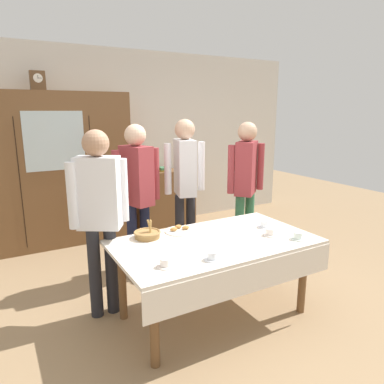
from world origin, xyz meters
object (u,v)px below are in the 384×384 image
object	(u,v)px
wall_cabinet	(55,171)
tea_cup_mid_right	(264,224)
person_by_cabinet	(246,178)
tea_cup_front_edge	(270,233)
person_behind_table_right	(99,206)
spoon_mid_right	(235,254)
person_behind_table_left	(137,186)
book_stack	(164,169)
bookshelf_low	(165,198)
tea_cup_near_left	(212,256)
mantel_clock	(38,81)
bread_basket	(147,234)
spoon_far_left	(225,237)
spoon_front_edge	(242,229)
person_near_right_end	(185,177)
tea_cup_mid_left	(165,263)
tea_cup_back_edge	(298,236)
dining_table	(217,252)
pastry_plate	(180,230)

from	to	relation	value
wall_cabinet	tea_cup_mid_right	world-z (taller)	wall_cabinet
person_by_cabinet	tea_cup_front_edge	bearing A→B (deg)	-116.53
tea_cup_mid_right	person_behind_table_right	distance (m)	1.55
spoon_mid_right	person_behind_table_left	world-z (taller)	person_behind_table_left
person_by_cabinet	book_stack	bearing A→B (deg)	98.90
bookshelf_low	person_behind_table_right	distance (m)	2.69
person_behind_table_left	person_behind_table_right	size ratio (longest dim) A/B	1.01
tea_cup_near_left	person_behind_table_right	distance (m)	1.08
mantel_clock	bread_basket	xyz separation A→B (m)	(0.52, -2.21, -1.43)
spoon_far_left	spoon_front_edge	distance (m)	0.28
person_near_right_end	tea_cup_front_edge	bearing A→B (deg)	-82.19
tea_cup_mid_left	spoon_front_edge	world-z (taller)	tea_cup_mid_left
tea_cup_back_edge	tea_cup_near_left	bearing A→B (deg)	-179.83
dining_table	tea_cup_near_left	xyz separation A→B (m)	(-0.24, -0.30, 0.12)
person_behind_table_left	mantel_clock	bearing A→B (deg)	115.64
tea_cup_mid_left	tea_cup_mid_right	bearing A→B (deg)	15.32
tea_cup_back_edge	spoon_far_left	size ratio (longest dim) A/B	1.09
book_stack	person_behind_table_right	bearing A→B (deg)	-127.22
tea_cup_near_left	person_by_cabinet	distance (m)	1.77
tea_cup_front_edge	tea_cup_mid_left	world-z (taller)	same
bookshelf_low	tea_cup_front_edge	size ratio (longest dim) A/B	7.38
tea_cup_back_edge	person_behind_table_right	xyz separation A→B (m)	(-1.50, 0.85, 0.27)
person_behind_table_left	book_stack	bearing A→B (deg)	55.98
mantel_clock	bread_basket	bearing A→B (deg)	-76.70
tea_cup_mid_left	tea_cup_back_edge	distance (m)	1.25
tea_cup_front_edge	person_behind_table_left	size ratio (longest dim) A/B	0.08
spoon_far_left	spoon_mid_right	bearing A→B (deg)	-112.81
person_behind_table_left	tea_cup_front_edge	bearing A→B (deg)	-56.70
wall_cabinet	tea_cup_back_edge	bearing A→B (deg)	-61.79
bread_basket	tea_cup_back_edge	bearing A→B (deg)	-30.91
tea_cup_front_edge	bread_basket	xyz separation A→B (m)	(-0.99, 0.49, 0.01)
wall_cabinet	person_by_cabinet	world-z (taller)	wall_cabinet
tea_cup_front_edge	spoon_mid_right	distance (m)	0.57
book_stack	tea_cup_back_edge	size ratio (longest dim) A/B	1.52
spoon_front_edge	spoon_mid_right	bearing A→B (deg)	-132.34
bookshelf_low	person_behind_table_right	bearing A→B (deg)	-127.22
wall_cabinet	book_stack	size ratio (longest dim) A/B	10.40
dining_table	bread_basket	xyz separation A→B (m)	(-0.48, 0.38, 0.13)
spoon_far_left	person_behind_table_right	world-z (taller)	person_behind_table_right
wall_cabinet	pastry_plate	xyz separation A→B (m)	(0.74, -2.20, -0.30)
bookshelf_low	tea_cup_mid_left	distance (m)	3.19
mantel_clock	book_stack	world-z (taller)	mantel_clock
pastry_plate	spoon_front_edge	world-z (taller)	pastry_plate
dining_table	tea_cup_mid_right	bearing A→B (deg)	8.84
tea_cup_mid_left	tea_cup_back_edge	xyz separation A→B (m)	(1.25, -0.06, 0.00)
mantel_clock	person_by_cabinet	world-z (taller)	mantel_clock
tea_cup_mid_left	person_behind_table_left	world-z (taller)	person_behind_table_left
pastry_plate	spoon_mid_right	size ratio (longest dim) A/B	2.35
person_behind_table_right	bookshelf_low	bearing A→B (deg)	52.78
dining_table	spoon_mid_right	world-z (taller)	spoon_mid_right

